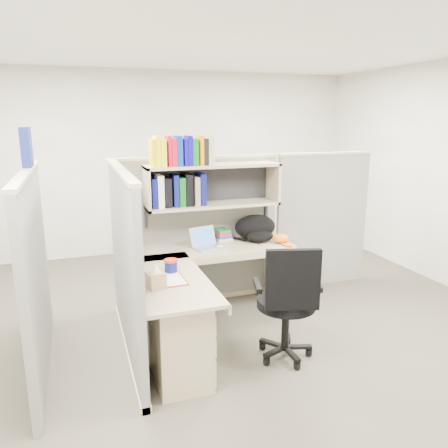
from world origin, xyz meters
name	(u,v)px	position (x,y,z in m)	size (l,w,h in m)	color
ground	(226,336)	(0.00, 0.00, 0.00)	(6.00, 6.00, 0.00)	#3A372D
room_shell	(226,165)	(0.00, 0.00, 1.62)	(6.00, 6.00, 6.00)	#B2ADA1
cubicle	(175,235)	(-0.37, 0.45, 0.91)	(3.79, 1.84, 1.95)	#62625D
desk	(191,312)	(-0.41, -0.29, 0.44)	(1.74, 1.75, 0.73)	tan
laptop	(208,238)	(-0.02, 0.52, 0.83)	(0.29, 0.29, 0.21)	#B2B2B6
backpack	(257,228)	(0.57, 0.62, 0.87)	(0.46, 0.35, 0.27)	black
orange_cap	(281,238)	(0.77, 0.44, 0.78)	(0.18, 0.20, 0.10)	#D46112
snack_canister	(171,265)	(-0.52, -0.07, 0.79)	(0.11, 0.11, 0.11)	#0F125B
tissue_box	(156,276)	(-0.71, -0.39, 0.83)	(0.13, 0.13, 0.20)	tan
mouse	(220,246)	(0.10, 0.46, 0.75)	(0.09, 0.06, 0.04)	#91B2CE
paper_cup	(202,238)	(-0.02, 0.72, 0.78)	(0.06, 0.06, 0.09)	white
book_stack	(222,234)	(0.23, 0.79, 0.78)	(0.17, 0.22, 0.11)	gray
loose_paper	(169,279)	(-0.58, -0.24, 0.73)	(0.23, 0.31, 0.00)	silver
task_chair	(287,320)	(0.34, -0.56, 0.37)	(0.59, 0.55, 1.04)	black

